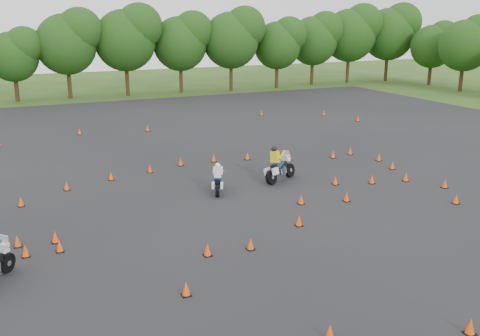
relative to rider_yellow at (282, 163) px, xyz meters
The scene contains 6 objects.
ground 5.46m from the rider_yellow, 120.66° to the right, with size 140.00×140.00×0.00m, color #2D5119.
asphalt_pad 3.22m from the rider_yellow, 153.25° to the left, with size 62.00×62.00×0.00m, color black.
treeline 31.25m from the rider_yellow, 88.14° to the left, with size 86.72×32.22×10.89m.
traffic_cones 2.85m from the rider_yellow, behind, with size 36.42×33.29×0.45m.
rider_yellow is the anchor object (origin of this frame).
rider_white 3.86m from the rider_yellow, behind, with size 2.02×0.62×1.56m, color silver, non-canonical shape.
Camera 1 is at (-10.66, -19.44, 8.48)m, focal length 40.00 mm.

